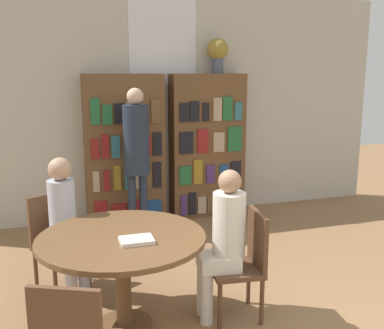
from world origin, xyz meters
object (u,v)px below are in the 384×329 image
(reading_table, at_px, (122,250))
(seated_reader_left, at_px, (65,219))
(bookshelf_left, at_px, (125,150))
(seated_reader_right, at_px, (224,236))
(bookshelf_right, at_px, (207,146))
(chair_left_side, at_px, (56,238))
(chair_far_side, at_px, (245,259))
(flower_vase, at_px, (218,52))
(librarian_standing, at_px, (136,146))

(reading_table, distance_m, seated_reader_left, 0.79)
(bookshelf_left, height_order, seated_reader_right, bookshelf_left)
(bookshelf_right, bearing_deg, reading_table, -121.90)
(bookshelf_right, height_order, seated_reader_left, bookshelf_right)
(reading_table, distance_m, chair_left_side, 0.99)
(bookshelf_right, relative_size, chair_far_side, 2.21)
(flower_vase, distance_m, chair_left_side, 3.26)
(chair_left_side, distance_m, librarian_standing, 1.65)
(chair_left_side, xyz_separation_m, seated_reader_left, (0.09, -0.16, 0.22))
(flower_vase, xyz_separation_m, chair_left_side, (-2.19, -1.68, -1.74))
(bookshelf_left, height_order, bookshelf_right, same)
(reading_table, xyz_separation_m, seated_reader_right, (0.79, -0.09, 0.05))
(seated_reader_left, xyz_separation_m, seated_reader_right, (1.18, -0.78, -0.01))
(seated_reader_left, relative_size, librarian_standing, 0.70)
(flower_vase, relative_size, librarian_standing, 0.26)
(chair_far_side, bearing_deg, bookshelf_right, -6.17)
(chair_left_side, relative_size, librarian_standing, 0.49)
(bookshelf_right, distance_m, chair_left_side, 2.69)
(flower_vase, relative_size, reading_table, 0.36)
(chair_far_side, relative_size, librarian_standing, 0.49)
(chair_left_side, bearing_deg, bookshelf_right, -169.97)
(bookshelf_right, distance_m, chair_far_side, 2.75)
(reading_table, height_order, librarian_standing, librarian_standing)
(bookshelf_right, relative_size, reading_table, 1.52)
(bookshelf_right, bearing_deg, bookshelf_left, 180.00)
(bookshelf_left, relative_size, flower_vase, 4.23)
(flower_vase, distance_m, seated_reader_left, 3.18)
(chair_left_side, height_order, seated_reader_left, seated_reader_left)
(bookshelf_left, bearing_deg, chair_left_side, -118.59)
(seated_reader_right, distance_m, librarian_standing, 2.18)
(bookshelf_right, xyz_separation_m, flower_vase, (0.14, 0.00, 1.25))
(flower_vase, relative_size, chair_far_side, 0.52)
(bookshelf_left, distance_m, bookshelf_right, 1.14)
(bookshelf_left, bearing_deg, flower_vase, 0.21)
(flower_vase, bearing_deg, seated_reader_left, -138.72)
(flower_vase, bearing_deg, chair_far_side, -105.70)
(flower_vase, distance_m, seated_reader_right, 3.18)
(bookshelf_right, bearing_deg, chair_left_side, -140.70)
(bookshelf_right, relative_size, seated_reader_left, 1.56)
(chair_left_side, distance_m, chair_far_side, 1.74)
(bookshelf_right, xyz_separation_m, librarian_standing, (-1.07, -0.50, 0.13))
(bookshelf_left, bearing_deg, chair_far_side, -78.66)
(chair_far_side, relative_size, seated_reader_right, 0.71)
(flower_vase, height_order, seated_reader_right, flower_vase)
(chair_left_side, bearing_deg, seated_reader_right, 114.03)
(flower_vase, bearing_deg, librarian_standing, -157.34)
(seated_reader_left, bearing_deg, bookshelf_left, -143.44)
(reading_table, bearing_deg, flower_vase, 55.94)
(flower_vase, distance_m, chair_far_side, 3.25)
(bookshelf_right, relative_size, librarian_standing, 1.09)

